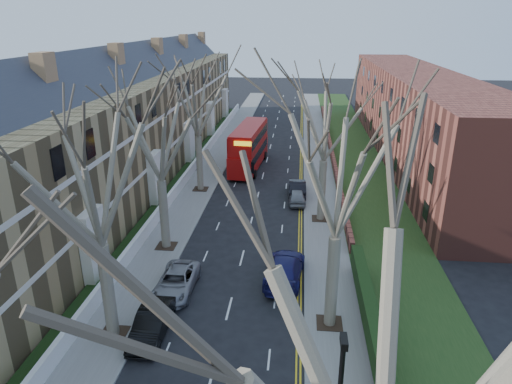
# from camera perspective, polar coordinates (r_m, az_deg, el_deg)

# --- Properties ---
(pavement_left) EXTENTS (3.00, 102.00, 0.12)m
(pavement_left) POSITION_cam_1_polar(r_m,az_deg,el_deg) (55.18, -4.85, 4.29)
(pavement_left) COLOR slate
(pavement_left) RESTS_ON ground
(pavement_right) EXTENTS (3.00, 102.00, 0.12)m
(pavement_right) POSITION_cam_1_polar(r_m,az_deg,el_deg) (54.37, 7.73, 3.92)
(pavement_right) COLOR slate
(pavement_right) RESTS_ON ground
(terrace_left) EXTENTS (9.70, 78.00, 13.60)m
(terrace_left) POSITION_cam_1_polar(r_m,az_deg,el_deg) (48.39, -15.77, 7.92)
(terrace_left) COLOR olive
(terrace_left) RESTS_ON ground
(flats_right) EXTENTS (13.97, 54.00, 10.00)m
(flats_right) POSITION_cam_1_polar(r_m,az_deg,el_deg) (58.67, 19.24, 9.16)
(flats_right) COLOR brown
(flats_right) RESTS_ON ground
(front_wall_left) EXTENTS (0.30, 78.00, 1.00)m
(front_wall_left) POSITION_cam_1_polar(r_m,az_deg,el_deg) (47.89, -8.49, 2.24)
(front_wall_left) COLOR white
(front_wall_left) RESTS_ON ground
(grass_verge_right) EXTENTS (6.00, 102.00, 0.06)m
(grass_verge_right) POSITION_cam_1_polar(r_m,az_deg,el_deg) (54.72, 12.45, 3.82)
(grass_verge_right) COLOR #1E3B15
(grass_verge_right) RESTS_ON ground
(tree_left_mid) EXTENTS (10.50, 10.50, 14.71)m
(tree_left_mid) POSITION_cam_1_polar(r_m,az_deg,el_deg) (22.09, -19.96, 3.41)
(tree_left_mid) COLOR #766754
(tree_left_mid) RESTS_ON ground
(tree_left_far) EXTENTS (10.15, 10.15, 14.22)m
(tree_left_far) POSITION_cam_1_polar(r_m,az_deg,el_deg) (31.18, -12.29, 8.41)
(tree_left_far) COLOR #766754
(tree_left_far) RESTS_ON ground
(tree_left_dist) EXTENTS (10.50, 10.50, 14.71)m
(tree_left_dist) POSITION_cam_1_polar(r_m,az_deg,el_deg) (42.53, -7.48, 12.36)
(tree_left_dist) COLOR #766754
(tree_left_dist) RESTS_ON ground
(tree_right_near) EXTENTS (10.85, 10.85, 15.20)m
(tree_right_near) POSITION_cam_1_polar(r_m,az_deg,el_deg) (9.35, 17.55, -19.00)
(tree_right_near) COLOR #766754
(tree_right_near) RESTS_ON ground
(tree_right_mid) EXTENTS (10.50, 10.50, 14.71)m
(tree_right_mid) POSITION_cam_1_polar(r_m,az_deg,el_deg) (21.99, 10.54, 4.25)
(tree_right_mid) COLOR #766754
(tree_right_mid) RESTS_ON ground
(tree_right_far) EXTENTS (10.15, 10.15, 14.22)m
(tree_right_far) POSITION_cam_1_polar(r_m,az_deg,el_deg) (35.67, 8.78, 10.16)
(tree_right_far) COLOR #766754
(tree_right_far) RESTS_ON ground
(double_decker_bus) EXTENTS (3.43, 11.19, 4.61)m
(double_decker_bus) POSITION_cam_1_polar(r_m,az_deg,el_deg) (50.85, -0.88, 5.51)
(double_decker_bus) COLOR #A40D0B
(double_decker_bus) RESTS_ON ground
(car_left_mid) EXTENTS (1.54, 4.36, 1.43)m
(car_left_mid) POSITION_cam_1_polar(r_m,az_deg,el_deg) (25.51, -12.90, -15.75)
(car_left_mid) COLOR black
(car_left_mid) RESTS_ON ground
(car_left_far) EXTENTS (2.24, 4.79, 1.33)m
(car_left_far) POSITION_cam_1_polar(r_m,az_deg,el_deg) (28.81, -9.93, -10.98)
(car_left_far) COLOR gray
(car_left_far) RESTS_ON ground
(car_right_near) EXTENTS (2.74, 5.70, 1.60)m
(car_right_near) POSITION_cam_1_polar(r_m,az_deg,el_deg) (29.52, 3.60, -9.53)
(car_right_near) COLOR #181753
(car_right_near) RESTS_ON ground
(car_right_mid) EXTENTS (1.74, 3.87, 1.29)m
(car_right_mid) POSITION_cam_1_polar(r_m,az_deg,el_deg) (41.47, 5.12, -0.54)
(car_right_mid) COLOR gray
(car_right_mid) RESTS_ON ground
(car_right_far) EXTENTS (1.69, 4.51, 1.47)m
(car_right_far) POSITION_cam_1_polar(r_m,az_deg,el_deg) (43.39, 5.18, 0.57)
(car_right_far) COLOR black
(car_right_far) RESTS_ON ground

